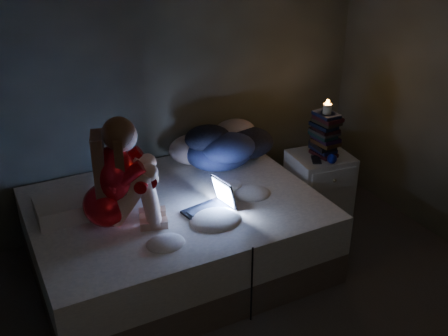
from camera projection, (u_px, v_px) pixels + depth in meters
wall_back at (167, 69)px, 4.25m from camera, size 3.60×0.02×2.60m
bed at (177, 234)px, 3.94m from camera, size 2.03×1.52×0.56m
pillow at (69, 207)px, 3.63m from camera, size 0.44×0.32×0.13m
woman at (103, 175)px, 3.36m from camera, size 0.55×0.44×0.77m
laptop at (208, 198)px, 3.64m from camera, size 0.37×0.29×0.23m
clothes_pile at (219, 144)px, 4.30m from camera, size 0.75×0.67×0.37m
nightstand at (318, 188)px, 4.51m from camera, size 0.52×0.47×0.63m
book_stack at (325, 135)px, 4.30m from camera, size 0.19×0.25×0.35m
candle at (327, 110)px, 4.21m from camera, size 0.07×0.07×0.08m
phone at (318, 160)px, 4.27m from camera, size 0.12×0.16×0.01m
blue_orb at (334, 158)px, 4.22m from camera, size 0.08×0.08×0.08m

